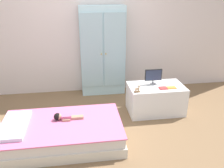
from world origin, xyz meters
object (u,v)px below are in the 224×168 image
(doll, at_px, (63,117))
(book_red, at_px, (163,88))
(bed, at_px, (62,133))
(tv_monitor, at_px, (153,76))
(book_orange, at_px, (171,88))
(wardrobe, at_px, (103,52))
(rocking_horse_toy, at_px, (138,89))
(tv_stand, at_px, (155,99))

(doll, xyz_separation_m, book_red, (1.51, 0.40, 0.15))
(bed, relative_size, tv_monitor, 5.66)
(doll, relative_size, book_orange, 2.58)
(tv_monitor, distance_m, book_orange, 0.34)
(doll, height_order, tv_monitor, tv_monitor)
(wardrobe, xyz_separation_m, book_orange, (0.96, -1.00, -0.35))
(doll, bearing_deg, wardrobe, 63.91)
(bed, distance_m, tv_monitor, 1.66)
(wardrobe, relative_size, book_red, 13.64)
(wardrobe, relative_size, rocking_horse_toy, 14.41)
(rocking_horse_toy, relative_size, book_red, 0.95)
(doll, relative_size, tv_stand, 0.44)
(tv_stand, bearing_deg, bed, -157.18)
(tv_stand, bearing_deg, tv_monitor, 110.27)
(wardrobe, height_order, tv_stand, wardrobe)
(rocking_horse_toy, xyz_separation_m, book_red, (0.42, 0.07, -0.04))
(wardrobe, xyz_separation_m, tv_monitor, (0.73, -0.79, -0.22))
(doll, relative_size, rocking_horse_toy, 3.46)
(book_red, bearing_deg, wardrobe, 129.60)
(tv_stand, distance_m, tv_monitor, 0.38)
(rocking_horse_toy, bearing_deg, book_orange, 7.11)
(rocking_horse_toy, bearing_deg, tv_monitor, 40.70)
(bed, height_order, rocking_horse_toy, rocking_horse_toy)
(book_orange, bearing_deg, tv_monitor, 137.88)
(wardrobe, distance_m, tv_monitor, 1.10)
(rocking_horse_toy, height_order, book_orange, rocking_horse_toy)
(wardrobe, bearing_deg, bed, -115.20)
(book_red, xyz_separation_m, book_orange, (0.13, 0.00, -0.00))
(bed, bearing_deg, rocking_horse_toy, 21.14)
(doll, xyz_separation_m, book_orange, (1.65, 0.40, 0.15))
(doll, height_order, wardrobe, wardrobe)
(bed, relative_size, wardrobe, 0.96)
(wardrobe, bearing_deg, book_red, -50.40)
(book_red, bearing_deg, bed, -161.98)
(bed, bearing_deg, book_orange, 16.68)
(wardrobe, bearing_deg, tv_monitor, -47.39)
(book_orange, bearing_deg, tv_stand, 149.01)
(tv_monitor, distance_m, rocking_horse_toy, 0.44)
(wardrobe, height_order, book_red, wardrobe)
(bed, height_order, tv_stand, tv_stand)
(doll, bearing_deg, bed, -100.89)
(wardrobe, relative_size, book_orange, 10.75)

